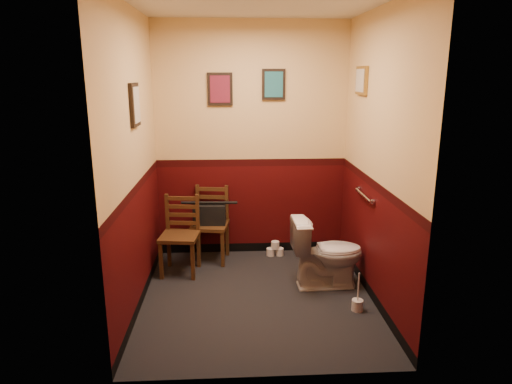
# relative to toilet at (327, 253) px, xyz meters

# --- Properties ---
(floor) EXTENTS (2.20, 2.40, 0.00)m
(floor) POSITION_rel_toilet_xyz_m (-0.72, -0.23, -0.36)
(floor) COLOR black
(floor) RESTS_ON ground
(ceiling) EXTENTS (2.20, 2.40, 0.00)m
(ceiling) POSITION_rel_toilet_xyz_m (-0.72, -0.23, 2.34)
(ceiling) COLOR silver
(ceiling) RESTS_ON ground
(wall_back) EXTENTS (2.20, 0.00, 2.70)m
(wall_back) POSITION_rel_toilet_xyz_m (-0.72, 0.97, 0.99)
(wall_back) COLOR #3A0608
(wall_back) RESTS_ON ground
(wall_front) EXTENTS (2.20, 0.00, 2.70)m
(wall_front) POSITION_rel_toilet_xyz_m (-0.72, -1.43, 0.99)
(wall_front) COLOR #3A0608
(wall_front) RESTS_ON ground
(wall_left) EXTENTS (0.00, 2.40, 2.70)m
(wall_left) POSITION_rel_toilet_xyz_m (-1.82, -0.23, 0.99)
(wall_left) COLOR #3A0608
(wall_left) RESTS_ON ground
(wall_right) EXTENTS (0.00, 2.40, 2.70)m
(wall_right) POSITION_rel_toilet_xyz_m (0.38, -0.23, 0.99)
(wall_right) COLOR #3A0608
(wall_right) RESTS_ON ground
(grab_bar) EXTENTS (0.05, 0.56, 0.06)m
(grab_bar) POSITION_rel_toilet_xyz_m (0.35, 0.02, 0.59)
(grab_bar) COLOR silver
(grab_bar) RESTS_ON wall_right
(framed_print_back_a) EXTENTS (0.28, 0.04, 0.36)m
(framed_print_back_a) POSITION_rel_toilet_xyz_m (-1.07, 0.95, 1.59)
(framed_print_back_a) COLOR black
(framed_print_back_a) RESTS_ON wall_back
(framed_print_back_b) EXTENTS (0.26, 0.04, 0.34)m
(framed_print_back_b) POSITION_rel_toilet_xyz_m (-0.47, 0.95, 1.64)
(framed_print_back_b) COLOR black
(framed_print_back_b) RESTS_ON wall_back
(framed_print_left) EXTENTS (0.04, 0.30, 0.38)m
(framed_print_left) POSITION_rel_toilet_xyz_m (-1.80, -0.13, 1.49)
(framed_print_left) COLOR black
(framed_print_left) RESTS_ON wall_left
(framed_print_right) EXTENTS (0.04, 0.34, 0.28)m
(framed_print_right) POSITION_rel_toilet_xyz_m (0.36, 0.37, 1.69)
(framed_print_right) COLOR olive
(framed_print_right) RESTS_ON wall_right
(toilet) EXTENTS (0.74, 0.43, 0.71)m
(toilet) POSITION_rel_toilet_xyz_m (0.00, 0.00, 0.00)
(toilet) COLOR white
(toilet) RESTS_ON floor
(toilet_brush) EXTENTS (0.10, 0.10, 0.37)m
(toilet_brush) POSITION_rel_toilet_xyz_m (0.18, -0.53, -0.29)
(toilet_brush) COLOR silver
(toilet_brush) RESTS_ON floor
(chair_left) EXTENTS (0.44, 0.44, 0.84)m
(chair_left) POSITION_rel_toilet_xyz_m (-1.52, 0.43, 0.07)
(chair_left) COLOR #442914
(chair_left) RESTS_ON floor
(chair_right) EXTENTS (0.46, 0.46, 0.86)m
(chair_right) POSITION_rel_toilet_xyz_m (-1.21, 0.76, 0.08)
(chair_right) COLOR #442914
(chair_right) RESTS_ON floor
(handbag) EXTENTS (0.37, 0.20, 0.27)m
(handbag) POSITION_rel_toilet_xyz_m (-1.21, 0.72, 0.21)
(handbag) COLOR black
(handbag) RESTS_ON chair_right
(tp_stack) EXTENTS (0.21, 0.11, 0.18)m
(tp_stack) POSITION_rel_toilet_xyz_m (-0.45, 0.82, -0.28)
(tp_stack) COLOR silver
(tp_stack) RESTS_ON floor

